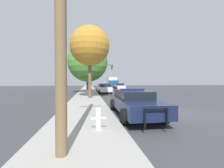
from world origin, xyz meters
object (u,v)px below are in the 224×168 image
object	(u,v)px
car_background_distant	(108,85)
tree_sidewalk_near	(90,46)
traffic_light	(100,71)
car_background_midblock	(104,88)
tree_sidewalk_mid	(88,62)
fire_hydrant	(99,118)
car_background_oncoming	(120,86)
box_truck	(112,82)
police_car	(133,102)

from	to	relation	value
car_background_distant	tree_sidewalk_near	distance (m)	35.21
traffic_light	car_background_midblock	xyz separation A→B (m)	(0.11, -6.42, -2.95)
traffic_light	tree_sidewalk_mid	distance (m)	6.09
fire_hydrant	car_background_oncoming	xyz separation A→B (m)	(6.26, 26.18, 0.18)
box_truck	tree_sidewalk_mid	xyz separation A→B (m)	(-6.87, -19.90, 3.19)
traffic_light	car_background_midblock	distance (m)	7.07
box_truck	tree_sidewalk_mid	size ratio (longest dim) A/B	0.86
police_car	fire_hydrant	xyz separation A→B (m)	(-2.03, -2.48, -0.19)
police_car	box_truck	world-z (taller)	box_truck
traffic_light	car_background_midblock	world-z (taller)	traffic_light
traffic_light	car_background_oncoming	world-z (taller)	traffic_light
tree_sidewalk_mid	car_background_midblock	bearing A→B (deg)	-20.27
car_background_oncoming	box_truck	world-z (taller)	box_truck
traffic_light	tree_sidewalk_mid	world-z (taller)	tree_sidewalk_mid
car_background_midblock	tree_sidewalk_mid	xyz separation A→B (m)	(-2.39, 0.88, 4.01)
car_background_distant	box_truck	world-z (taller)	box_truck
police_car	tree_sidewalk_mid	xyz separation A→B (m)	(-2.54, 15.51, 4.05)
car_background_midblock	fire_hydrant	bearing A→B (deg)	-100.09
car_background_oncoming	car_background_distant	distance (m)	18.19
car_background_oncoming	car_background_distant	xyz separation A→B (m)	(-0.16, 18.18, -0.04)
fire_hydrant	car_background_distant	xyz separation A→B (m)	(6.10, 44.36, 0.14)
car_background_oncoming	box_truck	xyz separation A→B (m)	(0.10, 11.71, 0.87)
car_background_distant	car_background_midblock	size ratio (longest dim) A/B	0.88
traffic_light	police_car	bearing A→B (deg)	-89.32
car_background_distant	car_background_midblock	bearing A→B (deg)	-99.52
police_car	car_background_midblock	size ratio (longest dim) A/B	1.22
tree_sidewalk_mid	police_car	bearing A→B (deg)	-80.72
police_car	car_background_distant	size ratio (longest dim) A/B	1.37
police_car	traffic_light	bearing A→B (deg)	-88.64
traffic_light	box_truck	xyz separation A→B (m)	(4.58, 14.36, -2.12)
police_car	car_background_distant	bearing A→B (deg)	-94.87
traffic_light	tree_sidewalk_near	world-z (taller)	tree_sidewalk_near
car_background_distant	car_background_oncoming	bearing A→B (deg)	-90.22
box_truck	police_car	bearing A→B (deg)	83.84
police_car	car_background_oncoming	world-z (taller)	police_car
fire_hydrant	traffic_light	world-z (taller)	traffic_light
car_background_oncoming	car_background_distant	bearing A→B (deg)	-85.88
car_background_distant	box_truck	xyz separation A→B (m)	(0.26, -6.47, 0.92)
fire_hydrant	car_background_oncoming	size ratio (longest dim) A/B	0.17
tree_sidewalk_near	box_truck	bearing A→B (deg)	76.67
car_background_distant	box_truck	bearing A→B (deg)	-88.42
car_background_distant	traffic_light	bearing A→B (deg)	-102.45
car_background_distant	car_background_midblock	xyz separation A→B (m)	(-4.21, -27.26, 0.09)
fire_hydrant	tree_sidewalk_mid	xyz separation A→B (m)	(-0.51, 17.99, 4.24)
fire_hydrant	tree_sidewalk_near	size ratio (longest dim) A/B	0.11
box_truck	tree_sidewalk_mid	bearing A→B (deg)	71.77
fire_hydrant	box_truck	size ratio (longest dim) A/B	0.12
car_background_midblock	tree_sidewalk_near	xyz separation A→B (m)	(-2.12, -7.06, 4.59)
tree_sidewalk_near	tree_sidewalk_mid	world-z (taller)	tree_sidewalk_mid
car_background_midblock	tree_sidewalk_mid	size ratio (longest dim) A/B	0.58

